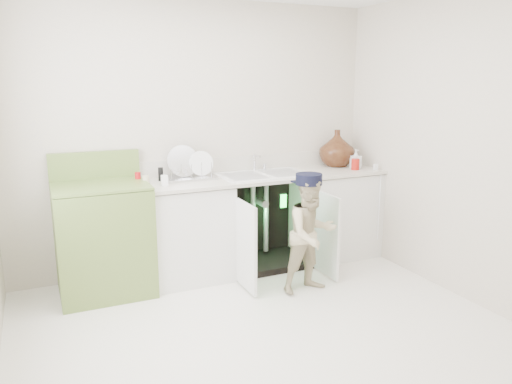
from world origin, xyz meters
TOP-DOWN VIEW (x-y plane):
  - ground at (0.00, 0.00)m, footprint 3.50×3.50m
  - room_shell at (0.00, 0.00)m, footprint 6.00×5.50m
  - counter_run at (0.59, 1.21)m, footprint 2.44×1.02m
  - avocado_stove at (-0.95, 1.18)m, footprint 0.76×0.65m
  - repair_worker at (0.66, 0.48)m, footprint 0.53×0.60m

SIDE VIEW (x-z plane):
  - ground at x=0.00m, z-range 0.00..0.00m
  - avocado_stove at x=-0.95m, z-range -0.10..1.07m
  - counter_run at x=0.59m, z-range -0.15..1.13m
  - repair_worker at x=0.66m, z-range 0.00..1.03m
  - room_shell at x=0.00m, z-range 0.62..1.88m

